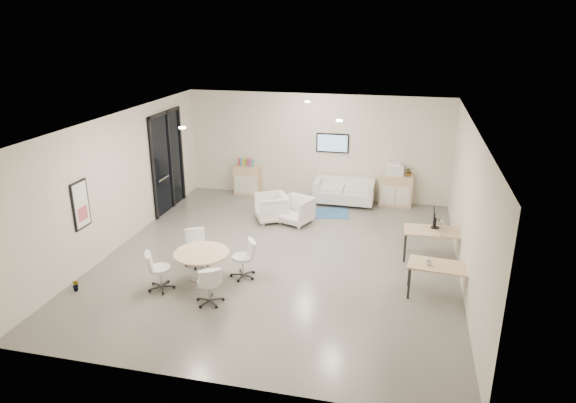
# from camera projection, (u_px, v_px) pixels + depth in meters

# --- Properties ---
(room_shell) EXTENTS (9.60, 10.60, 4.80)m
(room_shell) POSITION_uv_depth(u_px,v_px,m) (281.00, 193.00, 11.46)
(room_shell) COLOR #5E5C56
(room_shell) RESTS_ON ground
(glass_door) EXTENTS (0.09, 1.90, 2.85)m
(glass_door) POSITION_uv_depth(u_px,v_px,m) (168.00, 159.00, 14.64)
(glass_door) COLOR black
(glass_door) RESTS_ON room_shell
(artwork) EXTENTS (0.05, 0.54, 1.04)m
(artwork) POSITION_uv_depth(u_px,v_px,m) (81.00, 205.00, 10.86)
(artwork) COLOR black
(artwork) RESTS_ON room_shell
(wall_tv) EXTENTS (0.98, 0.06, 0.58)m
(wall_tv) POSITION_uv_depth(u_px,v_px,m) (333.00, 143.00, 15.40)
(wall_tv) COLOR black
(wall_tv) RESTS_ON room_shell
(ceiling_spots) EXTENTS (3.14, 4.14, 0.03)m
(ceiling_spots) POSITION_uv_depth(u_px,v_px,m) (281.00, 115.00, 11.74)
(ceiling_spots) COLOR #FFEAC6
(ceiling_spots) RESTS_ON room_shell
(sideboard_left) EXTENTS (0.82, 0.42, 0.92)m
(sideboard_left) POSITION_uv_depth(u_px,v_px,m) (248.00, 180.00, 16.21)
(sideboard_left) COLOR tan
(sideboard_left) RESTS_ON room_shell
(sideboard_right) EXTENTS (0.95, 0.46, 0.95)m
(sideboard_right) POSITION_uv_depth(u_px,v_px,m) (396.00, 190.00, 15.20)
(sideboard_right) COLOR tan
(sideboard_right) RESTS_ON room_shell
(books) EXTENTS (0.47, 0.14, 0.22)m
(books) POSITION_uv_depth(u_px,v_px,m) (246.00, 163.00, 16.03)
(books) COLOR red
(books) RESTS_ON sideboard_left
(printer) EXTENTS (0.56, 0.48, 0.37)m
(printer) POSITION_uv_depth(u_px,v_px,m) (394.00, 169.00, 15.01)
(printer) COLOR white
(printer) RESTS_ON sideboard_right
(loveseat) EXTENTS (1.77, 0.91, 0.66)m
(loveseat) POSITION_uv_depth(u_px,v_px,m) (344.00, 192.00, 15.39)
(loveseat) COLOR silver
(loveseat) RESTS_ON room_shell
(blue_rug) EXTENTS (1.53, 1.18, 0.01)m
(blue_rug) POSITION_uv_depth(u_px,v_px,m) (324.00, 213.00, 14.73)
(blue_rug) COLOR #305A93
(blue_rug) RESTS_ON room_shell
(armchair_left) EXTENTS (1.04, 1.06, 0.83)m
(armchair_left) POSITION_uv_depth(u_px,v_px,m) (271.00, 206.00, 14.05)
(armchair_left) COLOR silver
(armchair_left) RESTS_ON room_shell
(armchair_right) EXTENTS (1.01, 0.98, 0.81)m
(armchair_right) POSITION_uv_depth(u_px,v_px,m) (296.00, 209.00, 13.87)
(armchair_right) COLOR silver
(armchair_right) RESTS_ON room_shell
(desk_rear) EXTENTS (1.41, 0.75, 0.72)m
(desk_rear) POSITION_uv_depth(u_px,v_px,m) (435.00, 233.00, 11.71)
(desk_rear) COLOR tan
(desk_rear) RESTS_ON room_shell
(desk_front) EXTENTS (1.34, 0.77, 0.67)m
(desk_front) POSITION_uv_depth(u_px,v_px,m) (441.00, 268.00, 10.16)
(desk_front) COLOR tan
(desk_front) RESTS_ON room_shell
(monitor) EXTENTS (0.20, 0.50, 0.44)m
(monitor) POSITION_uv_depth(u_px,v_px,m) (434.00, 218.00, 11.75)
(monitor) COLOR black
(monitor) RESTS_ON desk_rear
(round_table) EXTENTS (1.15, 1.15, 0.70)m
(round_table) POSITION_uv_depth(u_px,v_px,m) (202.00, 256.00, 10.65)
(round_table) COLOR tan
(round_table) RESTS_ON room_shell
(meeting_chairs) EXTENTS (2.28, 2.28, 0.82)m
(meeting_chairs) POSITION_uv_depth(u_px,v_px,m) (202.00, 265.00, 10.72)
(meeting_chairs) COLOR white
(meeting_chairs) RESTS_ON room_shell
(plant_cabinet) EXTENTS (0.26, 0.29, 0.21)m
(plant_cabinet) POSITION_uv_depth(u_px,v_px,m) (409.00, 172.00, 14.93)
(plant_cabinet) COLOR #3F7F3F
(plant_cabinet) RESTS_ON sideboard_right
(plant_floor) EXTENTS (0.19, 0.29, 0.12)m
(plant_floor) POSITION_uv_depth(u_px,v_px,m) (76.00, 289.00, 10.49)
(plant_floor) COLOR #3F7F3F
(plant_floor) RESTS_ON room_shell
(cup) EXTENTS (0.12, 0.10, 0.12)m
(cup) POSITION_uv_depth(u_px,v_px,m) (429.00, 262.00, 10.13)
(cup) COLOR white
(cup) RESTS_ON desk_front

